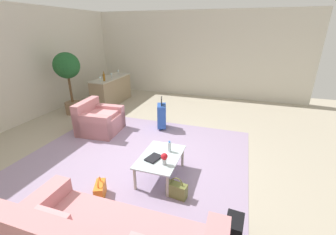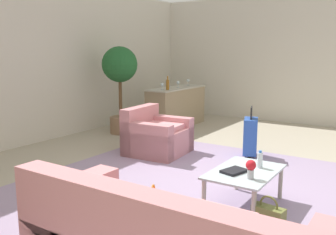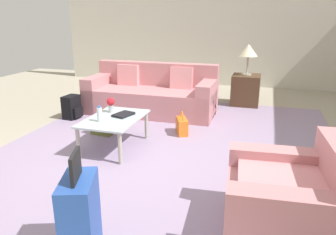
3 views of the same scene
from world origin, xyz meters
name	(u,v)px [view 3 (image 3 of 3)]	position (x,y,z in m)	size (l,w,h in m)	color
ground_plane	(139,165)	(0.00, 0.00, 0.00)	(12.00, 12.00, 0.00)	#A89E89
wall_left	(213,22)	(-5.06, 0.00, 1.55)	(0.12, 8.00, 3.10)	beige
area_rug	(169,148)	(-0.60, 0.20, 0.00)	(5.20, 4.40, 0.01)	#9984A3
couch	(153,96)	(-2.20, -0.60, 0.30)	(0.96, 2.30, 0.87)	#C67F84
armchair	(295,206)	(0.89, 1.67, 0.29)	(1.03, 1.00, 0.80)	#C67F84
coffee_table	(114,122)	(-0.40, -0.50, 0.37)	(0.99, 0.66, 0.43)	silver
water_bottle	(99,114)	(-0.20, -0.60, 0.52)	(0.06, 0.06, 0.20)	silver
coffee_table_book	(123,114)	(-0.52, -0.42, 0.44)	(0.28, 0.19, 0.03)	black
flower_vase	(111,104)	(-0.62, -0.65, 0.55)	(0.11, 0.11, 0.21)	#B2B7BC
side_table	(246,90)	(-3.20, 1.00, 0.30)	(0.53, 0.53, 0.60)	#513823
table_lamp	(248,51)	(-3.20, 1.00, 1.06)	(0.36, 0.36, 0.60)	#ADA899
suitcase_blue	(80,217)	(1.60, 0.20, 0.36)	(0.45, 0.34, 0.85)	#2851AD
handbag_orange	(182,126)	(-1.18, 0.22, 0.13)	(0.35, 0.26, 0.36)	orange
handbag_olive	(101,126)	(-0.80, -0.92, 0.13)	(0.18, 0.34, 0.36)	olive
backpack_black	(72,108)	(-1.40, -1.79, 0.19)	(0.31, 0.27, 0.40)	black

